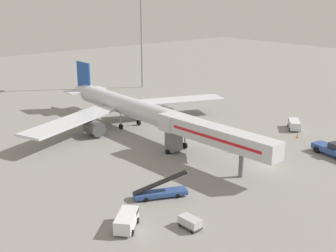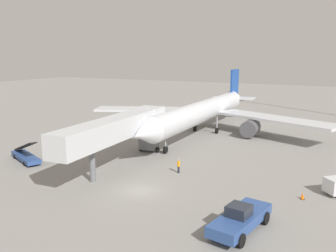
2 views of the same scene
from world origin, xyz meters
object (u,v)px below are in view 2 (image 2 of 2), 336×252
belt_loader_truck (26,156)px  safety_cone_alpha (302,196)px  jet_bridge (120,129)px  pushback_tug (240,219)px  ground_crew_worker_foreground (179,166)px  airplane_at_gate (205,111)px

belt_loader_truck → safety_cone_alpha: bearing=4.8°
jet_bridge → pushback_tug: bearing=-29.0°
pushback_tug → safety_cone_alpha: (3.80, 9.45, -0.75)m
jet_bridge → belt_loader_truck: jet_bridge is taller
safety_cone_alpha → ground_crew_worker_foreground: bearing=172.9°
pushback_tug → jet_bridge: bearing=151.0°
pushback_tug → safety_cone_alpha: size_ratio=11.30×
jet_bridge → safety_cone_alpha: 23.04m
belt_loader_truck → safety_cone_alpha: size_ratio=10.70×
airplane_at_gate → safety_cone_alpha: bearing=-51.3°
airplane_at_gate → safety_cone_alpha: 32.51m
belt_loader_truck → ground_crew_worker_foreground: size_ratio=4.11×
safety_cone_alpha → pushback_tug: bearing=-111.9°
jet_bridge → safety_cone_alpha: size_ratio=33.25×
jet_bridge → ground_crew_worker_foreground: (7.85, 0.90, -4.09)m
ground_crew_worker_foreground → airplane_at_gate: bearing=103.3°
safety_cone_alpha → jet_bridge: bearing=177.6°
jet_bridge → airplane_at_gate: bearing=84.5°
pushback_tug → airplane_at_gate: bearing=115.4°
belt_loader_truck → safety_cone_alpha: belt_loader_truck is taller
airplane_at_gate → jet_bridge: airplane_at_gate is taller
airplane_at_gate → ground_crew_worker_foreground: bearing=-76.7°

